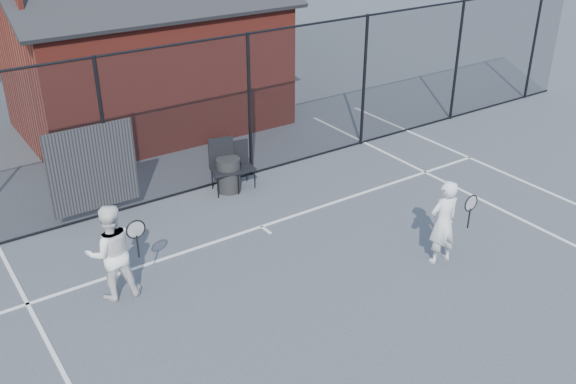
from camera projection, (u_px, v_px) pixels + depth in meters
ground at (370, 312)px, 9.38m from camera, size 80.00×80.00×0.00m
court_lines at (436, 363)px, 8.40m from camera, size 11.02×18.00×0.01m
fence at (191, 122)px, 12.26m from camera, size 22.04×3.00×3.00m
clubhouse at (147, 61)px, 15.54m from camera, size 6.50×4.36×4.19m
player_front at (444, 222)px, 10.27m from camera, size 0.67×0.51×1.46m
player_back at (111, 252)px, 9.40m from camera, size 0.87×0.69×1.53m
chair_left at (225, 168)px, 12.61m from camera, size 0.61×0.63×1.05m
chair_right at (242, 166)px, 12.84m from camera, size 0.48×0.50×0.92m
waste_bin at (229, 175)px, 12.73m from camera, size 0.50×0.50×0.70m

